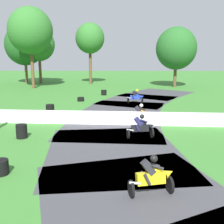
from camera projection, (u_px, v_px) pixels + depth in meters
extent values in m
plane|color=#38752D|center=(111.00, 124.00, 19.35)|extent=(120.00, 120.00, 0.00)
cube|color=#3D3D42|center=(157.00, 94.00, 33.91)|extent=(10.11, 10.62, 0.01)
cube|color=#3D3D42|center=(138.00, 100.00, 29.40)|extent=(9.36, 10.33, 0.01)
cube|color=#3D3D42|center=(122.00, 109.00, 24.49)|extent=(8.30, 9.70, 0.01)
cube|color=#3D3D42|center=(112.00, 124.00, 19.35)|extent=(6.98, 8.76, 0.01)
cube|color=#3D3D42|center=(113.00, 151.00, 14.13)|extent=(7.51, 9.15, 0.01)
cube|color=#3D3D42|center=(146.00, 206.00, 9.01)|extent=(8.73, 9.97, 0.01)
cube|color=white|center=(193.00, 119.00, 18.85)|extent=(27.07, 1.81, 0.90)
cylinder|color=black|center=(142.00, 101.00, 27.18)|extent=(0.28, 0.71, 0.71)
cylinder|color=black|center=(128.00, 100.00, 27.58)|extent=(0.28, 0.71, 0.71)
cube|color=#1E38B2|center=(135.00, 97.00, 27.38)|extent=(1.06, 0.61, 0.45)
ellipsoid|color=#1E38B2|center=(137.00, 95.00, 27.32)|extent=(0.51, 0.43, 0.29)
cone|color=#1E38B2|center=(142.00, 96.00, 27.18)|extent=(0.45, 0.45, 0.46)
cylinder|color=#B2B2B7|center=(129.00, 98.00, 27.43)|extent=(0.42, 0.22, 0.17)
cube|color=black|center=(135.00, 93.00, 27.40)|extent=(0.54, 0.47, 0.61)
sphere|color=yellow|center=(137.00, 91.00, 27.33)|extent=(0.26, 0.26, 0.26)
cylinder|color=black|center=(138.00, 93.00, 27.49)|extent=(0.43, 0.23, 0.24)
cylinder|color=black|center=(137.00, 93.00, 27.14)|extent=(0.43, 0.23, 0.24)
cylinder|color=black|center=(134.00, 97.00, 27.60)|extent=(0.27, 0.24, 0.42)
cylinder|color=black|center=(133.00, 97.00, 27.25)|extent=(0.27, 0.24, 0.42)
cylinder|color=black|center=(149.00, 119.00, 19.60)|extent=(0.11, 0.74, 0.74)
cylinder|color=black|center=(129.00, 119.00, 19.60)|extent=(0.11, 0.74, 0.74)
cube|color=orange|center=(139.00, 115.00, 19.62)|extent=(1.01, 0.40, 0.46)
ellipsoid|color=orange|center=(142.00, 111.00, 19.64)|extent=(0.45, 0.34, 0.31)
cone|color=orange|center=(149.00, 113.00, 19.63)|extent=(0.40, 0.42, 0.48)
cylinder|color=#B2B2B7|center=(131.00, 116.00, 19.50)|extent=(0.41, 0.12, 0.18)
cube|color=black|center=(138.00, 110.00, 19.65)|extent=(0.50, 0.44, 0.62)
sphere|color=white|center=(141.00, 106.00, 19.67)|extent=(0.26, 0.26, 0.26)
cylinder|color=black|center=(142.00, 109.00, 19.83)|extent=(0.43, 0.14, 0.24)
cylinder|color=black|center=(142.00, 109.00, 19.47)|extent=(0.43, 0.14, 0.24)
cylinder|color=black|center=(137.00, 115.00, 19.80)|extent=(0.27, 0.22, 0.42)
cylinder|color=black|center=(137.00, 115.00, 19.44)|extent=(0.27, 0.22, 0.42)
cylinder|color=black|center=(152.00, 133.00, 16.23)|extent=(0.20, 0.72, 0.72)
cylinder|color=black|center=(128.00, 134.00, 16.05)|extent=(0.20, 0.72, 0.72)
cube|color=black|center=(140.00, 128.00, 16.14)|extent=(1.04, 0.51, 0.45)
ellipsoid|color=black|center=(143.00, 124.00, 16.17)|extent=(0.48, 0.39, 0.30)
cone|color=black|center=(151.00, 126.00, 16.23)|extent=(0.44, 0.42, 0.46)
cylinder|color=#B2B2B7|center=(130.00, 130.00, 15.95)|extent=(0.42, 0.15, 0.17)
cube|color=#1E1E4C|center=(138.00, 122.00, 16.14)|extent=(0.54, 0.40, 0.62)
sphere|color=black|center=(142.00, 117.00, 16.17)|extent=(0.26, 0.26, 0.26)
cylinder|color=#1E1E4C|center=(142.00, 121.00, 16.35)|extent=(0.44, 0.14, 0.24)
cylinder|color=#1E1E4C|center=(144.00, 121.00, 16.00)|extent=(0.44, 0.14, 0.24)
cylinder|color=#1E1E4C|center=(136.00, 128.00, 16.30)|extent=(0.29, 0.19, 0.42)
cylinder|color=#1E1E4C|center=(138.00, 128.00, 15.94)|extent=(0.29, 0.19, 0.42)
cylinder|color=black|center=(170.00, 185.00, 9.84)|extent=(0.25, 0.68, 0.68)
cylinder|color=black|center=(131.00, 189.00, 9.54)|extent=(0.25, 0.68, 0.68)
cube|color=yellow|center=(151.00, 178.00, 9.67)|extent=(1.05, 0.56, 0.44)
ellipsoid|color=yellow|center=(155.00, 170.00, 9.69)|extent=(0.50, 0.41, 0.28)
cone|color=yellow|center=(169.00, 173.00, 9.81)|extent=(0.46, 0.41, 0.45)
cylinder|color=#B2B2B7|center=(135.00, 183.00, 9.43)|extent=(0.42, 0.19, 0.17)
cube|color=#28282D|center=(148.00, 167.00, 9.63)|extent=(0.56, 0.36, 0.60)
sphere|color=black|center=(154.00, 159.00, 9.66)|extent=(0.26, 0.26, 0.26)
cylinder|color=#28282D|center=(154.00, 165.00, 9.86)|extent=(0.44, 0.18, 0.24)
cylinder|color=#28282D|center=(158.00, 167.00, 9.51)|extent=(0.44, 0.18, 0.24)
cylinder|color=#28282D|center=(144.00, 177.00, 9.81)|extent=(0.30, 0.15, 0.42)
cylinder|color=#28282D|center=(147.00, 180.00, 9.46)|extent=(0.30, 0.15, 0.42)
cylinder|color=black|center=(104.00, 94.00, 32.86)|extent=(0.63, 0.63, 0.20)
cylinder|color=black|center=(104.00, 93.00, 32.82)|extent=(0.63, 0.63, 0.20)
cylinder|color=black|center=(104.00, 91.00, 32.78)|extent=(0.63, 0.63, 0.20)
cylinder|color=black|center=(81.00, 100.00, 28.73)|extent=(0.69, 0.69, 0.20)
cylinder|color=black|center=(81.00, 98.00, 28.69)|extent=(0.69, 0.69, 0.20)
cylinder|color=black|center=(50.00, 113.00, 22.53)|extent=(0.66, 0.66, 0.20)
cylinder|color=black|center=(50.00, 111.00, 22.49)|extent=(0.66, 0.66, 0.20)
cylinder|color=black|center=(50.00, 108.00, 22.44)|extent=(0.66, 0.66, 0.20)
cylinder|color=black|center=(50.00, 106.00, 22.40)|extent=(0.66, 0.66, 0.20)
cylinder|color=black|center=(22.00, 136.00, 16.25)|extent=(0.63, 0.63, 0.20)
cylinder|color=black|center=(22.00, 133.00, 16.21)|extent=(0.63, 0.63, 0.20)
cylinder|color=black|center=(22.00, 130.00, 16.17)|extent=(0.63, 0.63, 0.20)
cylinder|color=black|center=(21.00, 126.00, 16.13)|extent=(0.63, 0.63, 0.20)
cylinder|color=black|center=(1.00, 172.00, 11.38)|extent=(0.66, 0.66, 0.20)
cylinder|color=black|center=(0.00, 167.00, 11.34)|extent=(0.66, 0.66, 0.20)
cylinder|color=black|center=(0.00, 163.00, 11.30)|extent=(0.66, 0.66, 0.20)
cylinder|color=brown|center=(40.00, 71.00, 45.41)|extent=(0.44, 0.44, 4.04)
ellipsoid|color=#2D6B28|center=(39.00, 44.00, 44.57)|extent=(4.98, 4.98, 5.23)
cylinder|color=brown|center=(26.00, 72.00, 45.50)|extent=(0.44, 0.44, 3.48)
ellipsoid|color=#1E511E|center=(25.00, 45.00, 44.60)|extent=(6.16, 6.16, 6.46)
cylinder|color=brown|center=(33.00, 69.00, 38.86)|extent=(0.44, 0.44, 5.23)
ellipsoid|color=#2D6B28|center=(30.00, 31.00, 37.81)|extent=(5.98, 5.98, 6.28)
cylinder|color=brown|center=(90.00, 67.00, 44.54)|extent=(0.44, 0.44, 5.17)
ellipsoid|color=#2D6B28|center=(90.00, 38.00, 43.62)|extent=(4.46, 4.46, 4.69)
cylinder|color=brown|center=(175.00, 77.00, 40.26)|extent=(0.44, 0.44, 3.05)
ellipsoid|color=#235B23|center=(176.00, 48.00, 39.46)|extent=(5.65, 5.65, 5.94)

